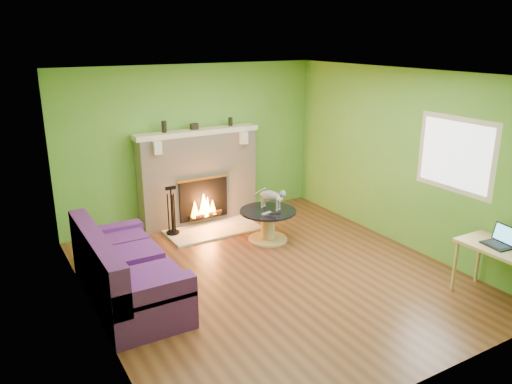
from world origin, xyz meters
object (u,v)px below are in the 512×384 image
desk (501,254)px  sofa (124,273)px  coffee_table (268,223)px  cat (271,198)px

desk → sofa: bearing=149.6°
coffee_table → cat: (0.08, 0.05, 0.37)m
sofa → cat: sofa is taller
cat → desk: bearing=-92.1°
sofa → cat: size_ratio=3.72×
coffee_table → cat: size_ratio=1.60×
sofa → coffee_table: (2.42, 0.69, -0.07)m
desk → cat: 3.25m
sofa → desk: 4.42m
desk → cat: cat is taller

